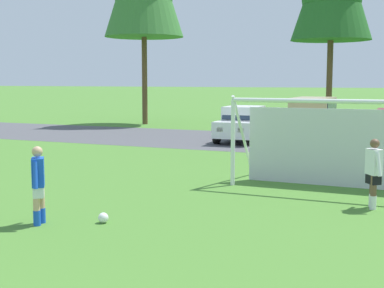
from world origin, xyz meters
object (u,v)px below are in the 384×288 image
(player_striker_near, at_px, (38,185))
(player_winger_left, at_px, (374,174))
(soccer_ball, at_px, (103,218))
(parked_car_slot_far_left, at_px, (243,124))
(parked_car_slot_left, at_px, (312,119))
(soccer_goal, at_px, (371,143))

(player_striker_near, height_order, player_winger_left, same)
(soccer_ball, relative_size, player_winger_left, 0.13)
(soccer_ball, xyz_separation_m, player_winger_left, (5.08, 3.62, 0.71))
(parked_car_slot_far_left, relative_size, parked_car_slot_left, 0.93)
(soccer_ball, distance_m, parked_car_slot_left, 16.55)
(player_winger_left, height_order, parked_car_slot_far_left, parked_car_slot_far_left)
(player_striker_near, xyz_separation_m, parked_car_slot_far_left, (-0.81, 16.18, 0.05))
(player_winger_left, distance_m, parked_car_slot_far_left, 13.87)
(soccer_goal, height_order, player_striker_near, soccer_goal)
(soccer_ball, height_order, player_winger_left, player_winger_left)
(parked_car_slot_left, bearing_deg, player_winger_left, -73.21)
(player_striker_near, bearing_deg, player_winger_left, 34.12)
(parked_car_slot_far_left, xyz_separation_m, parked_car_slot_left, (3.18, 0.92, 0.24))
(soccer_goal, bearing_deg, parked_car_slot_far_left, 124.66)
(soccer_goal, distance_m, parked_car_slot_far_left, 11.94)
(soccer_goal, distance_m, parked_car_slot_left, 11.32)
(soccer_goal, xyz_separation_m, player_winger_left, (0.27, -2.13, -0.47))
(player_winger_left, bearing_deg, player_striker_near, -145.88)
(soccer_ball, distance_m, player_winger_left, 6.28)
(parked_car_slot_left, bearing_deg, soccer_goal, -71.41)
(player_striker_near, distance_m, parked_car_slot_far_left, 16.20)
(soccer_ball, height_order, parked_car_slot_far_left, parked_car_slot_far_left)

